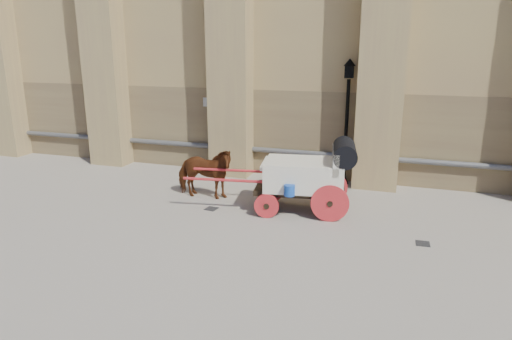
% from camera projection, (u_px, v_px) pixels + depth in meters
% --- Properties ---
extents(ground, '(90.00, 90.00, 0.00)m').
position_uv_depth(ground, '(220.00, 210.00, 12.86)').
color(ground, gray).
rests_on(ground, ground).
extents(horse, '(1.90, 0.91, 1.59)m').
position_uv_depth(horse, '(204.00, 173.00, 13.68)').
color(horse, '#643113').
rests_on(horse, ground).
extents(carriage, '(4.81, 1.96, 2.04)m').
position_uv_depth(carriage, '(310.00, 173.00, 12.51)').
color(carriage, black).
rests_on(carriage, ground).
extents(street_lamp, '(0.38, 0.38, 4.09)m').
position_uv_depth(street_lamp, '(347.00, 119.00, 14.75)').
color(street_lamp, black).
rests_on(street_lamp, ground).
extents(drain_grate_near, '(0.36, 0.36, 0.01)m').
position_uv_depth(drain_grate_near, '(211.00, 209.00, 12.97)').
color(drain_grate_near, black).
rests_on(drain_grate_near, ground).
extents(drain_grate_far, '(0.33, 0.33, 0.01)m').
position_uv_depth(drain_grate_far, '(423.00, 243.00, 10.72)').
color(drain_grate_far, black).
rests_on(drain_grate_far, ground).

